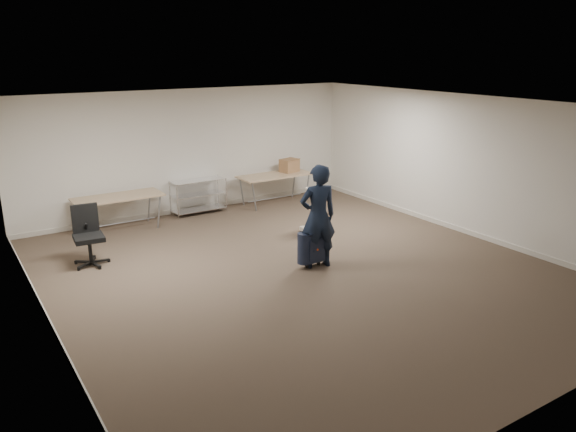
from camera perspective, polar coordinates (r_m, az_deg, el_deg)
ground at (r=9.62m, az=1.35°, el=-5.67°), size 9.00×9.00×0.00m
room_shell at (r=10.69m, az=-2.81°, el=-3.05°), size 8.00×9.00×9.00m
folding_table_left at (r=12.09m, az=-16.89°, el=1.69°), size 1.80×0.75×0.73m
folding_table_right at (r=13.57m, az=-1.35°, el=4.01°), size 1.80×0.75×0.73m
wire_shelf at (r=12.99m, az=-9.09°, el=2.15°), size 1.22×0.47×0.80m
person at (r=9.57m, az=3.05°, el=-0.04°), size 0.73×0.56×1.81m
suitcase at (r=9.72m, az=2.56°, el=-3.11°), size 0.40×0.24×1.08m
office_chair at (r=10.43m, az=-19.52°, el=-2.98°), size 0.64×0.64×1.05m
equipment_cart at (r=11.52m, az=2.90°, el=-0.54°), size 0.58×0.58×0.95m
cardboard_box at (r=13.84m, az=0.14°, el=5.16°), size 0.49×0.41×0.32m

